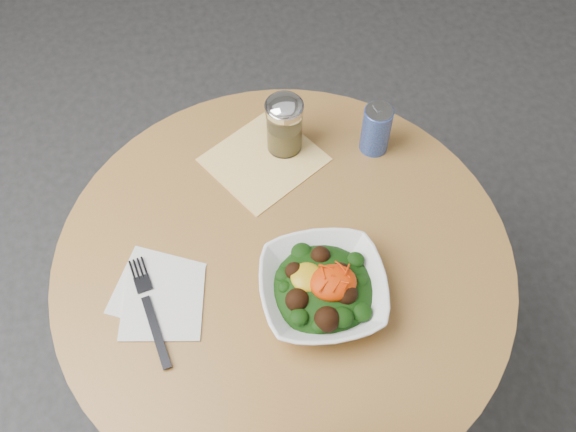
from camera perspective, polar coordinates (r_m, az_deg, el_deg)
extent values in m
plane|color=#2D2D2F|center=(1.94, -0.26, -14.55)|extent=(6.00, 6.00, 0.00)
cylinder|color=black|center=(1.93, -0.26, -14.41)|extent=(0.52, 0.52, 0.03)
cylinder|color=black|center=(1.61, -0.31, -10.62)|extent=(0.10, 0.10, 0.71)
cylinder|color=#BD8344|center=(1.27, -0.38, -4.27)|extent=(0.90, 0.90, 0.04)
cube|color=#FFAB0D|center=(1.38, -2.14, 5.04)|extent=(0.29, 0.28, 0.00)
cube|color=silver|center=(1.25, -11.62, -6.30)|extent=(0.20, 0.20, 0.00)
cube|color=silver|center=(1.23, -11.07, -7.62)|extent=(0.17, 0.17, 0.00)
imported|color=white|center=(1.19, 3.11, -6.54)|extent=(0.24, 0.24, 0.06)
ellipsoid|color=black|center=(1.19, 3.11, -6.57)|extent=(0.19, 0.19, 0.07)
ellipsoid|color=gold|center=(1.17, 1.71, -5.45)|extent=(0.06, 0.06, 0.02)
ellipsoid|color=red|center=(1.16, 4.03, -5.92)|extent=(0.09, 0.07, 0.04)
cube|color=black|center=(1.20, -11.64, -10.06)|extent=(0.04, 0.15, 0.00)
cube|color=black|center=(1.26, -12.96, -5.26)|extent=(0.04, 0.08, 0.00)
cylinder|color=silver|center=(1.36, -0.32, 7.82)|extent=(0.08, 0.08, 0.11)
cylinder|color=#A78C4E|center=(1.38, -0.32, 7.14)|extent=(0.06, 0.06, 0.06)
cylinder|color=silver|center=(1.31, -0.34, 9.61)|extent=(0.08, 0.08, 0.01)
ellipsoid|color=silver|center=(1.31, -0.34, 9.81)|extent=(0.08, 0.08, 0.03)
cylinder|color=#0D2193|center=(1.38, 7.83, 7.61)|extent=(0.06, 0.06, 0.11)
cylinder|color=#B3B3BA|center=(1.33, 8.12, 9.24)|extent=(0.06, 0.06, 0.00)
cube|color=#B3B3BA|center=(1.33, 7.97, 9.52)|extent=(0.02, 0.02, 0.00)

